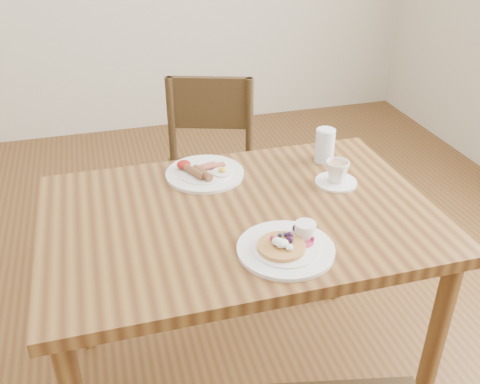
{
  "coord_description": "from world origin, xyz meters",
  "views": [
    {
      "loc": [
        -0.38,
        -1.34,
        1.63
      ],
      "look_at": [
        0.0,
        0.0,
        0.82
      ],
      "focal_mm": 40.0,
      "sensor_mm": 36.0,
      "label": 1
    }
  ],
  "objects_px": {
    "dining_table": "(240,238)",
    "water_glass": "(325,145)",
    "pancake_plate": "(287,246)",
    "breakfast_plate": "(204,172)",
    "chair_far": "(209,169)",
    "teacup_saucer": "(337,174)"
  },
  "relations": [
    {
      "from": "pancake_plate",
      "to": "breakfast_plate",
      "type": "distance_m",
      "value": 0.5
    },
    {
      "from": "pancake_plate",
      "to": "breakfast_plate",
      "type": "height_order",
      "value": "pancake_plate"
    },
    {
      "from": "water_glass",
      "to": "pancake_plate",
      "type": "bearing_deg",
      "value": -123.54
    },
    {
      "from": "breakfast_plate",
      "to": "teacup_saucer",
      "type": "relative_size",
      "value": 1.93
    },
    {
      "from": "chair_far",
      "to": "breakfast_plate",
      "type": "bearing_deg",
      "value": 94.12
    },
    {
      "from": "dining_table",
      "to": "water_glass",
      "type": "xyz_separation_m",
      "value": [
        0.39,
        0.25,
        0.16
      ]
    },
    {
      "from": "water_glass",
      "to": "breakfast_plate",
      "type": "bearing_deg",
      "value": 178.86
    },
    {
      "from": "pancake_plate",
      "to": "water_glass",
      "type": "bearing_deg",
      "value": 56.46
    },
    {
      "from": "pancake_plate",
      "to": "breakfast_plate",
      "type": "xyz_separation_m",
      "value": [
        -0.13,
        0.48,
        -0.0
      ]
    },
    {
      "from": "chair_far",
      "to": "pancake_plate",
      "type": "height_order",
      "value": "chair_far"
    },
    {
      "from": "breakfast_plate",
      "to": "pancake_plate",
      "type": "bearing_deg",
      "value": -75.21
    },
    {
      "from": "dining_table",
      "to": "water_glass",
      "type": "distance_m",
      "value": 0.49
    },
    {
      "from": "dining_table",
      "to": "water_glass",
      "type": "height_order",
      "value": "water_glass"
    },
    {
      "from": "dining_table",
      "to": "pancake_plate",
      "type": "relative_size",
      "value": 4.44
    },
    {
      "from": "breakfast_plate",
      "to": "teacup_saucer",
      "type": "xyz_separation_m",
      "value": [
        0.42,
        -0.17,
        0.02
      ]
    },
    {
      "from": "pancake_plate",
      "to": "breakfast_plate",
      "type": "bearing_deg",
      "value": 104.79
    },
    {
      "from": "chair_far",
      "to": "water_glass",
      "type": "bearing_deg",
      "value": 139.02
    },
    {
      "from": "breakfast_plate",
      "to": "water_glass",
      "type": "distance_m",
      "value": 0.45
    },
    {
      "from": "dining_table",
      "to": "breakfast_plate",
      "type": "height_order",
      "value": "breakfast_plate"
    },
    {
      "from": "dining_table",
      "to": "chair_far",
      "type": "relative_size",
      "value": 1.36
    },
    {
      "from": "teacup_saucer",
      "to": "chair_far",
      "type": "bearing_deg",
      "value": 112.58
    },
    {
      "from": "chair_far",
      "to": "pancake_plate",
      "type": "distance_m",
      "value": 1.04
    }
  ]
}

